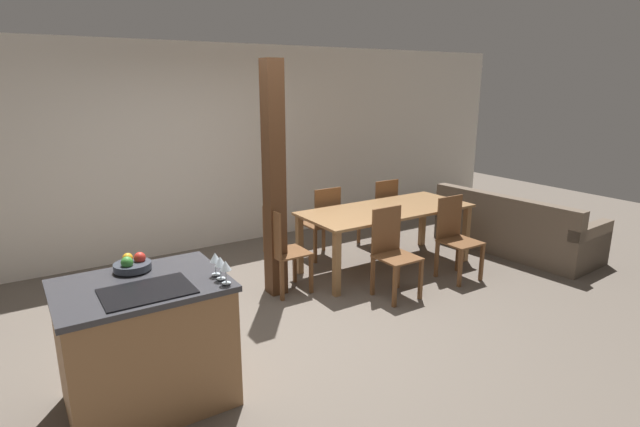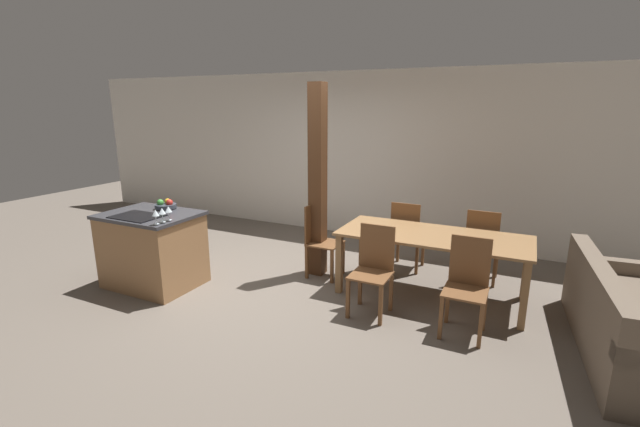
{
  "view_description": "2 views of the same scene",
  "coord_description": "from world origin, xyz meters",
  "px_view_note": "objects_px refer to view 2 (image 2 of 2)",
  "views": [
    {
      "loc": [
        -1.97,
        -3.81,
        2.22
      ],
      "look_at": [
        0.6,
        0.2,
        0.95
      ],
      "focal_mm": 28.0,
      "sensor_mm": 36.0,
      "label": 1
    },
    {
      "loc": [
        2.7,
        -4.09,
        2.17
      ],
      "look_at": [
        0.6,
        0.2,
        0.95
      ],
      "focal_mm": 24.0,
      "sensor_mm": 36.0,
      "label": 2
    }
  ],
  "objects_px": {
    "fruit_bowl": "(166,205)",
    "wine_glass_middle": "(162,211)",
    "wine_glass_near": "(156,213)",
    "dining_chair_head_end": "(320,239)",
    "kitchen_island": "(153,249)",
    "dining_chair_far_left": "(407,235)",
    "timber_post": "(318,183)",
    "couch": "(632,327)",
    "wine_glass_far": "(168,210)",
    "dining_table": "(433,242)",
    "dining_chair_near_right": "(467,285)",
    "dining_chair_far_right": "(482,245)",
    "dining_chair_near_left": "(373,269)"
  },
  "relations": [
    {
      "from": "dining_chair_head_end",
      "to": "kitchen_island",
      "type": "bearing_deg",
      "value": 124.54
    },
    {
      "from": "wine_glass_near",
      "to": "wine_glass_middle",
      "type": "height_order",
      "value": "same"
    },
    {
      "from": "dining_chair_far_left",
      "to": "dining_chair_head_end",
      "type": "bearing_deg",
      "value": 35.18
    },
    {
      "from": "kitchen_island",
      "to": "dining_chair_far_left",
      "type": "height_order",
      "value": "dining_chair_far_left"
    },
    {
      "from": "couch",
      "to": "dining_chair_near_left",
      "type": "bearing_deg",
      "value": 90.61
    },
    {
      "from": "kitchen_island",
      "to": "wine_glass_near",
      "type": "bearing_deg",
      "value": -35.32
    },
    {
      "from": "kitchen_island",
      "to": "wine_glass_middle",
      "type": "xyz_separation_m",
      "value": [
        0.47,
        -0.24,
        0.58
      ]
    },
    {
      "from": "dining_table",
      "to": "kitchen_island",
      "type": "bearing_deg",
      "value": -159.5
    },
    {
      "from": "dining_chair_near_left",
      "to": "couch",
      "type": "height_order",
      "value": "dining_chair_near_left"
    },
    {
      "from": "fruit_bowl",
      "to": "couch",
      "type": "bearing_deg",
      "value": 5.22
    },
    {
      "from": "kitchen_island",
      "to": "wine_glass_near",
      "type": "xyz_separation_m",
      "value": [
        0.47,
        -0.34,
        0.58
      ]
    },
    {
      "from": "dining_chair_far_left",
      "to": "timber_post",
      "type": "height_order",
      "value": "timber_post"
    },
    {
      "from": "wine_glass_middle",
      "to": "dining_chair_near_right",
      "type": "distance_m",
      "value": 3.26
    },
    {
      "from": "timber_post",
      "to": "dining_chair_near_left",
      "type": "bearing_deg",
      "value": -35.41
    },
    {
      "from": "wine_glass_near",
      "to": "dining_table",
      "type": "relative_size",
      "value": 0.08
    },
    {
      "from": "dining_chair_head_end",
      "to": "timber_post",
      "type": "height_order",
      "value": "timber_post"
    },
    {
      "from": "dining_chair_near_left",
      "to": "dining_chair_far_left",
      "type": "distance_m",
      "value": 1.35
    },
    {
      "from": "wine_glass_far",
      "to": "dining_chair_near_right",
      "type": "relative_size",
      "value": 0.17
    },
    {
      "from": "dining_chair_near_right",
      "to": "dining_chair_far_left",
      "type": "xyz_separation_m",
      "value": [
        -0.95,
        1.35,
        0.0
      ]
    },
    {
      "from": "dining_chair_head_end",
      "to": "timber_post",
      "type": "relative_size",
      "value": 0.39
    },
    {
      "from": "dining_chair_near_right",
      "to": "dining_chair_head_end",
      "type": "distance_m",
      "value": 2.02
    },
    {
      "from": "wine_glass_middle",
      "to": "kitchen_island",
      "type": "bearing_deg",
      "value": 152.77
    },
    {
      "from": "dining_chair_far_right",
      "to": "timber_post",
      "type": "bearing_deg",
      "value": 17.93
    },
    {
      "from": "kitchen_island",
      "to": "timber_post",
      "type": "height_order",
      "value": "timber_post"
    },
    {
      "from": "dining_chair_far_right",
      "to": "timber_post",
      "type": "xyz_separation_m",
      "value": [
        -1.95,
        -0.63,
        0.73
      ]
    },
    {
      "from": "wine_glass_middle",
      "to": "dining_chair_head_end",
      "type": "relative_size",
      "value": 0.17
    },
    {
      "from": "dining_chair_far_left",
      "to": "couch",
      "type": "relative_size",
      "value": 0.44
    },
    {
      "from": "wine_glass_far",
      "to": "dining_chair_far_left",
      "type": "height_order",
      "value": "wine_glass_far"
    },
    {
      "from": "dining_chair_far_right",
      "to": "timber_post",
      "type": "relative_size",
      "value": 0.39
    },
    {
      "from": "dining_table",
      "to": "timber_post",
      "type": "distance_m",
      "value": 1.58
    },
    {
      "from": "fruit_bowl",
      "to": "wine_glass_middle",
      "type": "relative_size",
      "value": 1.63
    },
    {
      "from": "wine_glass_near",
      "to": "wine_glass_middle",
      "type": "distance_m",
      "value": 0.09
    },
    {
      "from": "wine_glass_middle",
      "to": "dining_chair_far_right",
      "type": "distance_m",
      "value": 3.8
    },
    {
      "from": "dining_chair_far_right",
      "to": "dining_chair_far_left",
      "type": "bearing_deg",
      "value": 0.0
    },
    {
      "from": "dining_chair_near_left",
      "to": "wine_glass_near",
      "type": "bearing_deg",
      "value": -159.11
    },
    {
      "from": "dining_chair_far_left",
      "to": "wine_glass_near",
      "type": "bearing_deg",
      "value": 44.99
    },
    {
      "from": "kitchen_island",
      "to": "dining_chair_far_right",
      "type": "bearing_deg",
      "value": 27.11
    },
    {
      "from": "fruit_bowl",
      "to": "wine_glass_far",
      "type": "height_order",
      "value": "wine_glass_far"
    },
    {
      "from": "wine_glass_middle",
      "to": "fruit_bowl",
      "type": "bearing_deg",
      "value": 132.86
    },
    {
      "from": "dining_chair_far_left",
      "to": "dining_chair_far_right",
      "type": "bearing_deg",
      "value": -180.0
    },
    {
      "from": "dining_chair_head_end",
      "to": "wine_glass_middle",
      "type": "bearing_deg",
      "value": 139.1
    },
    {
      "from": "dining_chair_far_left",
      "to": "dining_table",
      "type": "bearing_deg",
      "value": 125.09
    },
    {
      "from": "dining_chair_far_left",
      "to": "dining_chair_head_end",
      "type": "height_order",
      "value": "same"
    },
    {
      "from": "fruit_bowl",
      "to": "dining_chair_head_end",
      "type": "xyz_separation_m",
      "value": [
        1.69,
        0.91,
        -0.47
      ]
    },
    {
      "from": "wine_glass_far",
      "to": "dining_chair_near_left",
      "type": "relative_size",
      "value": 0.17
    },
    {
      "from": "wine_glass_near",
      "to": "wine_glass_far",
      "type": "xyz_separation_m",
      "value": [
        0.0,
        0.18,
        0.0
      ]
    },
    {
      "from": "dining_chair_near_right",
      "to": "timber_post",
      "type": "relative_size",
      "value": 0.39
    },
    {
      "from": "wine_glass_far",
      "to": "dining_table",
      "type": "bearing_deg",
      "value": 26.48
    },
    {
      "from": "kitchen_island",
      "to": "dining_chair_far_right",
      "type": "distance_m",
      "value": 4.05
    },
    {
      "from": "dining_chair_far_left",
      "to": "dining_chair_head_end",
      "type": "distance_m",
      "value": 1.17
    }
  ]
}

